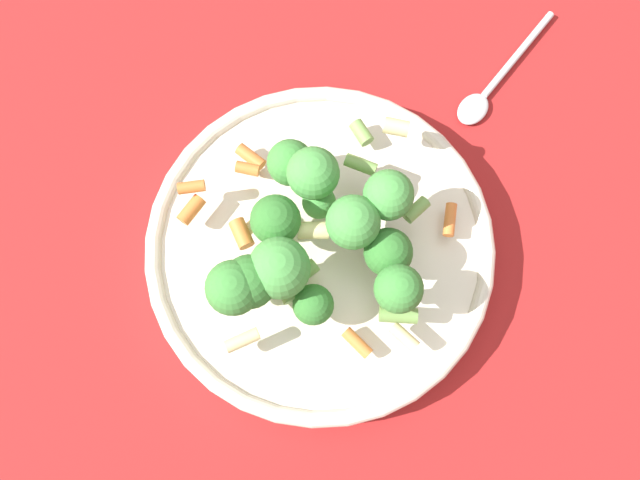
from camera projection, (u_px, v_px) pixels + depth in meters
ground_plane at (320, 254)px, 0.56m from camera, size 3.00×3.00×0.00m
bowl at (320, 249)px, 0.54m from camera, size 0.30×0.30×0.04m
pasta_salad at (313, 238)px, 0.48m from camera, size 0.23×0.23×0.08m
spoon at (490, 88)px, 0.60m from camera, size 0.05×0.15×0.01m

